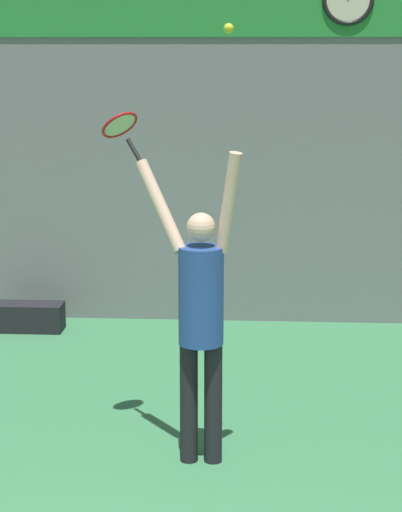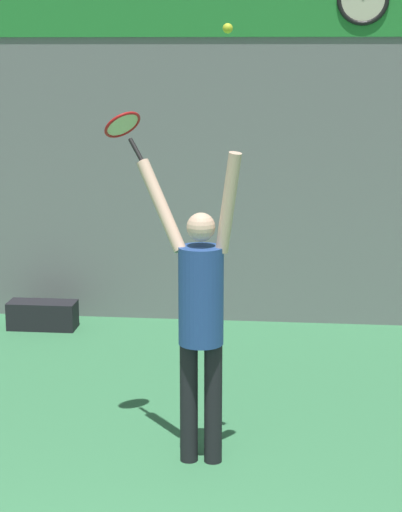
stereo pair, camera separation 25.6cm
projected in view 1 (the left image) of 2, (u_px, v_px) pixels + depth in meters
back_wall at (195, 91)px, 9.74m from camera, size 18.00×0.10×5.00m
sponsor_banner at (195, 0)px, 9.48m from camera, size 5.63×0.02×0.74m
tennis_player at (200, 310)px, 6.50m from camera, size 0.80×0.46×2.26m
tennis_racket at (121, 127)px, 6.64m from camera, size 0.37×0.36×0.36m
tennis_ball at (229, 28)px, 5.94m from camera, size 0.07×0.07×0.07m
equipment_bag at (29, 317)px, 9.83m from camera, size 0.72×0.30×0.30m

